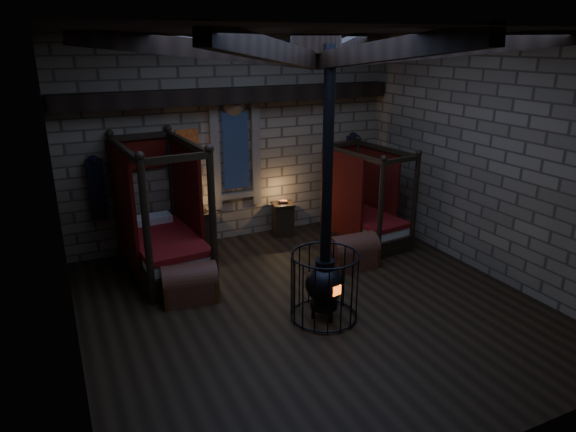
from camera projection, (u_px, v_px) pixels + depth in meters
name	position (u px, v px, depth m)	size (l,w,h in m)	color
room	(312.00, 66.00, 7.18)	(7.02, 7.02, 4.29)	black
bed_left	(163.00, 240.00, 9.45)	(1.38, 2.40, 2.42)	black
bed_right	(364.00, 218.00, 10.93)	(1.23, 2.01, 1.99)	black
trunk_left	(190.00, 284.00, 8.44)	(0.95, 0.67, 0.65)	#592B1C
trunk_right	(353.00, 252.00, 9.70)	(0.91, 0.60, 0.66)	#592B1C
nightstand_left	(198.00, 230.00, 10.47)	(0.50, 0.48, 0.97)	black
nightstand_right	(283.00, 219.00, 11.25)	(0.53, 0.51, 0.79)	black
stove	(325.00, 280.00, 7.78)	(1.04, 1.04, 4.05)	black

